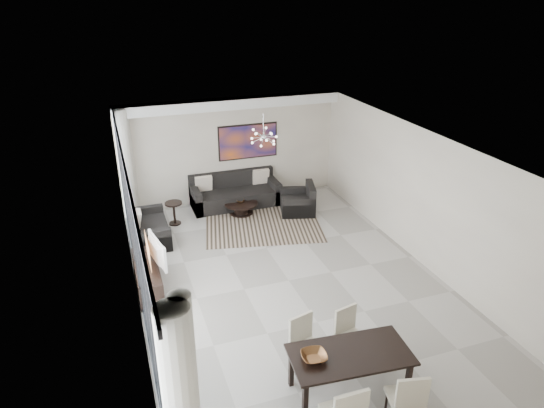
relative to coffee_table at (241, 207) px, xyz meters
name	(u,v)px	position (x,y,z in m)	size (l,w,h in m)	color
room_shell	(312,214)	(0.49, -3.45, 1.28)	(6.00, 9.00, 2.90)	#A8A39B
window_wall	(139,240)	(-2.83, -3.45, 1.29)	(0.37, 8.95, 2.90)	white
soffit	(231,104)	(0.03, 0.85, 2.60)	(5.98, 0.40, 0.26)	white
painting	(248,142)	(0.53, 1.02, 1.48)	(1.68, 0.04, 0.98)	#C8571B
chandelier	(264,137)	(0.33, -0.95, 2.18)	(0.66, 0.66, 0.71)	silver
rug	(263,225)	(0.33, -0.85, -0.17)	(2.88, 2.21, 0.01)	black
coffee_table	(241,207)	(0.00, 0.00, 0.00)	(0.88, 0.88, 0.31)	black
bowl_coffee	(241,201)	(0.00, 0.04, 0.17)	(0.21, 0.21, 0.07)	brown
sofa_main	(235,195)	(0.01, 0.62, 0.12)	(2.40, 0.98, 0.87)	black
loveseat	(147,230)	(-2.52, -0.68, 0.09)	(0.87, 1.55, 0.78)	black
armchair	(299,203)	(1.49, -0.41, 0.09)	(1.10, 1.13, 0.78)	black
side_table	(174,209)	(-1.77, -0.04, 0.23)	(0.43, 0.43, 0.60)	black
tv_console	(147,276)	(-2.73, -2.74, 0.08)	(0.46, 1.63, 0.51)	black
television	(153,252)	(-2.57, -2.73, 0.61)	(0.95, 0.12, 0.55)	gray
dining_table	(350,358)	(-0.23, -6.55, 0.47)	(1.83, 1.03, 0.73)	black
dining_chair_se	(408,397)	(0.20, -7.38, 0.38)	(0.53, 0.53, 0.96)	#BAB49A
dining_chair_nw	(304,339)	(-0.65, -5.84, 0.36)	(0.52, 0.52, 0.94)	#BAB49A
dining_chair_ne	(349,330)	(0.13, -5.84, 0.34)	(0.50, 0.50, 0.90)	#BAB49A
bowl_dining	(314,357)	(-0.77, -6.48, 0.60)	(0.37, 0.37, 0.09)	brown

